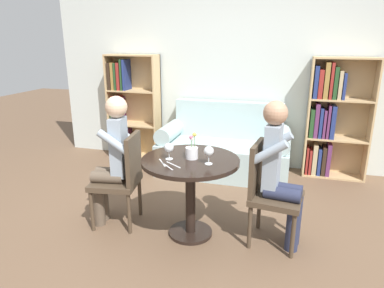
{
  "coord_description": "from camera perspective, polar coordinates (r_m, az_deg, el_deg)",
  "views": [
    {
      "loc": [
        0.78,
        -2.68,
        1.73
      ],
      "look_at": [
        0.0,
        0.05,
        0.86
      ],
      "focal_mm": 32.0,
      "sensor_mm": 36.0,
      "label": 1
    }
  ],
  "objects": [
    {
      "name": "ground_plane",
      "position": [
        3.28,
        -0.25,
        -14.69
      ],
      "size": [
        16.0,
        16.0,
        0.0
      ],
      "primitive_type": "plane",
      "color": "brown"
    },
    {
      "name": "back_wall",
      "position": [
        4.81,
        6.68,
        12.43
      ],
      "size": [
        5.2,
        0.05,
        2.7
      ],
      "color": "silver",
      "rests_on": "ground_plane"
    },
    {
      "name": "round_table",
      "position": [
        3.02,
        -0.26,
        -5.44
      ],
      "size": [
        0.86,
        0.86,
        0.74
      ],
      "color": "black",
      "rests_on": "ground_plane"
    },
    {
      "name": "couch",
      "position": [
        4.6,
        5.37,
        -0.96
      ],
      "size": [
        1.69,
        0.8,
        0.92
      ],
      "color": "#A8C1C1",
      "rests_on": "ground_plane"
    },
    {
      "name": "bookshelf_left",
      "position": [
        5.21,
        -10.5,
        5.75
      ],
      "size": [
        0.76,
        0.28,
        1.53
      ],
      "color": "tan",
      "rests_on": "ground_plane"
    },
    {
      "name": "bookshelf_right",
      "position": [
        4.7,
        22.05,
        3.91
      ],
      "size": [
        0.76,
        0.28,
        1.53
      ],
      "color": "tan",
      "rests_on": "ground_plane"
    },
    {
      "name": "chair_left",
      "position": [
        3.3,
        -11.52,
        -5.22
      ],
      "size": [
        0.48,
        0.48,
        0.9
      ],
      "rotation": [
        0.0,
        0.0,
        -1.42
      ],
      "color": "#473828",
      "rests_on": "ground_plane"
    },
    {
      "name": "chair_right",
      "position": [
        3.03,
        12.64,
        -7.37
      ],
      "size": [
        0.47,
        0.47,
        0.9
      ],
      "rotation": [
        0.0,
        0.0,
        1.44
      ],
      "color": "#473828",
      "rests_on": "ground_plane"
    },
    {
      "name": "person_left",
      "position": [
        3.27,
        -13.23,
        -2.47
      ],
      "size": [
        0.45,
        0.38,
        1.25
      ],
      "rotation": [
        0.0,
        0.0,
        -1.42
      ],
      "color": "brown",
      "rests_on": "ground_plane"
    },
    {
      "name": "person_right",
      "position": [
        2.95,
        14.52,
        -4.6
      ],
      "size": [
        0.44,
        0.37,
        1.26
      ],
      "rotation": [
        0.0,
        0.0,
        1.44
      ],
      "color": "#282D47",
      "rests_on": "ground_plane"
    },
    {
      "name": "wine_glass_left",
      "position": [
        2.93,
        -3.87,
        -0.65
      ],
      "size": [
        0.08,
        0.08,
        0.15
      ],
      "color": "white",
      "rests_on": "round_table"
    },
    {
      "name": "wine_glass_right",
      "position": [
        2.81,
        2.81,
        -1.25
      ],
      "size": [
        0.08,
        0.08,
        0.15
      ],
      "color": "white",
      "rests_on": "round_table"
    },
    {
      "name": "flower_vase",
      "position": [
        2.95,
        -0.02,
        -1.2
      ],
      "size": [
        0.11,
        0.11,
        0.23
      ],
      "color": "silver",
      "rests_on": "round_table"
    },
    {
      "name": "knife_left_setting",
      "position": [
        2.88,
        -4.99,
        -3.11
      ],
      "size": [
        0.12,
        0.16,
        0.0
      ],
      "color": "silver",
      "rests_on": "round_table"
    },
    {
      "name": "fork_left_setting",
      "position": [
        2.8,
        -4.13,
        -3.73
      ],
      "size": [
        0.15,
        0.14,
        0.0
      ],
      "color": "silver",
      "rests_on": "round_table"
    },
    {
      "name": "knife_right_setting",
      "position": [
        2.83,
        -3.12,
        -3.47
      ],
      "size": [
        0.16,
        0.12,
        0.0
      ],
      "color": "silver",
      "rests_on": "round_table"
    }
  ]
}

